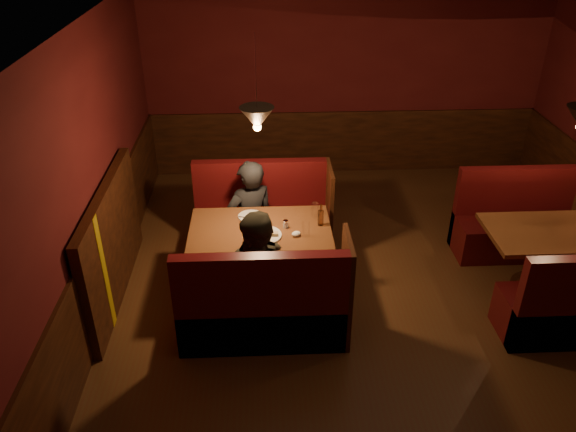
{
  "coord_description": "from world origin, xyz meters",
  "views": [
    {
      "loc": [
        -1.27,
        -4.79,
        3.93
      ],
      "look_at": [
        -1.02,
        0.38,
        0.95
      ],
      "focal_mm": 35.0,
      "sensor_mm": 36.0,
      "label": 1
    }
  ],
  "objects_px": {
    "main_bench_far": "(263,223)",
    "diner_a": "(250,199)",
    "main_bench_near": "(265,312)",
    "second_bench_far": "(516,226)",
    "second_table": "(547,246)",
    "diner_b": "(261,257)",
    "main_table": "(262,242)"
  },
  "relations": [
    {
      "from": "main_table",
      "to": "second_table",
      "type": "relative_size",
      "value": 1.11
    },
    {
      "from": "main_table",
      "to": "main_bench_far",
      "type": "relative_size",
      "value": 0.91
    },
    {
      "from": "main_table",
      "to": "diner_b",
      "type": "height_order",
      "value": "diner_b"
    },
    {
      "from": "second_bench_far",
      "to": "diner_a",
      "type": "relative_size",
      "value": 0.9
    },
    {
      "from": "second_table",
      "to": "diner_a",
      "type": "distance_m",
      "value": 3.36
    },
    {
      "from": "second_table",
      "to": "second_bench_far",
      "type": "height_order",
      "value": "second_bench_far"
    },
    {
      "from": "main_bench_far",
      "to": "diner_a",
      "type": "bearing_deg",
      "value": -120.92
    },
    {
      "from": "main_bench_near",
      "to": "diner_a",
      "type": "relative_size",
      "value": 1.0
    },
    {
      "from": "main_table",
      "to": "main_bench_near",
      "type": "bearing_deg",
      "value": -88.88
    },
    {
      "from": "second_table",
      "to": "diner_a",
      "type": "relative_size",
      "value": 0.82
    },
    {
      "from": "diner_a",
      "to": "diner_b",
      "type": "relative_size",
      "value": 1.02
    },
    {
      "from": "second_table",
      "to": "diner_b",
      "type": "relative_size",
      "value": 0.83
    },
    {
      "from": "second_bench_far",
      "to": "diner_a",
      "type": "height_order",
      "value": "diner_a"
    },
    {
      "from": "main_bench_far",
      "to": "diner_b",
      "type": "relative_size",
      "value": 1.02
    },
    {
      "from": "main_table",
      "to": "diner_b",
      "type": "distance_m",
      "value": 0.6
    },
    {
      "from": "main_bench_far",
      "to": "second_bench_far",
      "type": "distance_m",
      "value": 3.15
    },
    {
      "from": "main_table",
      "to": "diner_b",
      "type": "bearing_deg",
      "value": -91.18
    },
    {
      "from": "diner_a",
      "to": "diner_b",
      "type": "xyz_separation_m",
      "value": [
        0.12,
        -1.18,
        -0.02
      ]
    },
    {
      "from": "main_bench_far",
      "to": "diner_b",
      "type": "bearing_deg",
      "value": -91.14
    },
    {
      "from": "main_table",
      "to": "second_bench_far",
      "type": "relative_size",
      "value": 1.01
    },
    {
      "from": "diner_b",
      "to": "second_bench_far",
      "type": "bearing_deg",
      "value": 34.57
    },
    {
      "from": "second_table",
      "to": "second_bench_far",
      "type": "bearing_deg",
      "value": 87.8
    },
    {
      "from": "second_table",
      "to": "diner_b",
      "type": "height_order",
      "value": "diner_b"
    },
    {
      "from": "main_bench_far",
      "to": "main_bench_near",
      "type": "xyz_separation_m",
      "value": [
        0.0,
        -1.73,
        0.0
      ]
    },
    {
      "from": "second_table",
      "to": "diner_b",
      "type": "distance_m",
      "value": 3.18
    },
    {
      "from": "main_table",
      "to": "diner_a",
      "type": "distance_m",
      "value": 0.66
    },
    {
      "from": "main_table",
      "to": "second_table",
      "type": "distance_m",
      "value": 3.13
    },
    {
      "from": "main_table",
      "to": "second_bench_far",
      "type": "distance_m",
      "value": 3.24
    },
    {
      "from": "main_bench_near",
      "to": "second_bench_far",
      "type": "xyz_separation_m",
      "value": [
        3.14,
        1.53,
        -0.02
      ]
    },
    {
      "from": "main_table",
      "to": "second_bench_far",
      "type": "xyz_separation_m",
      "value": [
        3.16,
        0.67,
        -0.28
      ]
    },
    {
      "from": "main_bench_near",
      "to": "diner_b",
      "type": "relative_size",
      "value": 1.02
    },
    {
      "from": "main_bench_near",
      "to": "second_bench_far",
      "type": "distance_m",
      "value": 3.5
    }
  ]
}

